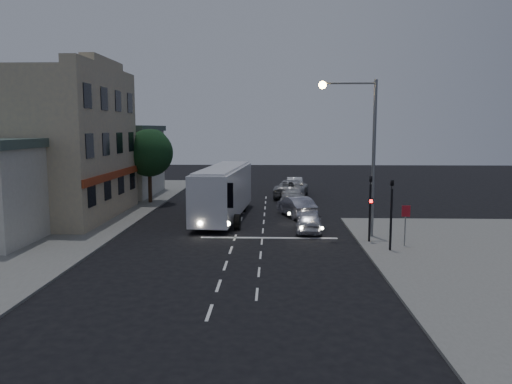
{
  "coord_description": "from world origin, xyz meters",
  "views": [
    {
      "loc": [
        2.19,
        -26.66,
        6.41
      ],
      "look_at": [
        1.1,
        5.99,
        2.2
      ],
      "focal_mm": 35.0,
      "sensor_mm": 36.0,
      "label": 1
    }
  ],
  "objects_px": {
    "traffic_signal_side": "(391,206)",
    "regulatory_sign": "(406,219)",
    "traffic_signal_main": "(370,201)",
    "streetlight": "(363,140)",
    "car_sedan_a": "(296,207)",
    "car_extra": "(294,184)",
    "car_sedan_c": "(292,188)",
    "car_suv": "(309,221)",
    "street_tree": "(149,151)",
    "car_sedan_b": "(293,197)",
    "tour_bus": "(224,190)"
  },
  "relations": [
    {
      "from": "tour_bus",
      "to": "streetlight",
      "type": "relative_size",
      "value": 1.35
    },
    {
      "from": "regulatory_sign",
      "to": "car_sedan_a",
      "type": "bearing_deg",
      "value": 119.91
    },
    {
      "from": "car_extra",
      "to": "traffic_signal_main",
      "type": "xyz_separation_m",
      "value": [
        3.17,
        -23.18,
        1.7
      ]
    },
    {
      "from": "car_suv",
      "to": "car_sedan_b",
      "type": "xyz_separation_m",
      "value": [
        -0.58,
        10.69,
        0.03
      ]
    },
    {
      "from": "car_sedan_b",
      "to": "car_sedan_c",
      "type": "height_order",
      "value": "car_sedan_c"
    },
    {
      "from": "tour_bus",
      "to": "streetlight",
      "type": "xyz_separation_m",
      "value": [
        8.62,
        -6.28,
        3.74
      ]
    },
    {
      "from": "street_tree",
      "to": "car_sedan_b",
      "type": "bearing_deg",
      "value": -2.54
    },
    {
      "from": "car_sedan_a",
      "to": "traffic_signal_main",
      "type": "distance_m",
      "value": 9.24
    },
    {
      "from": "car_sedan_b",
      "to": "traffic_signal_main",
      "type": "height_order",
      "value": "traffic_signal_main"
    },
    {
      "from": "car_sedan_c",
      "to": "traffic_signal_main",
      "type": "bearing_deg",
      "value": 109.4
    },
    {
      "from": "car_suv",
      "to": "street_tree",
      "type": "bearing_deg",
      "value": -36.89
    },
    {
      "from": "car_suv",
      "to": "car_extra",
      "type": "relative_size",
      "value": 0.9
    },
    {
      "from": "car_sedan_b",
      "to": "car_sedan_c",
      "type": "xyz_separation_m",
      "value": [
        0.08,
        4.84,
        0.14
      ]
    },
    {
      "from": "car_sedan_a",
      "to": "street_tree",
      "type": "bearing_deg",
      "value": -43.63
    },
    {
      "from": "tour_bus",
      "to": "regulatory_sign",
      "type": "xyz_separation_m",
      "value": [
        10.58,
        -8.71,
        -0.4
      ]
    },
    {
      "from": "regulatory_sign",
      "to": "traffic_signal_main",
      "type": "bearing_deg",
      "value": 149.16
    },
    {
      "from": "car_suv",
      "to": "traffic_signal_side",
      "type": "distance_m",
      "value": 6.53
    },
    {
      "from": "tour_bus",
      "to": "car_extra",
      "type": "xyz_separation_m",
      "value": [
        5.71,
        15.49,
        -1.27
      ]
    },
    {
      "from": "tour_bus",
      "to": "traffic_signal_main",
      "type": "xyz_separation_m",
      "value": [
        8.88,
        -7.7,
        0.43
      ]
    },
    {
      "from": "car_sedan_a",
      "to": "car_extra",
      "type": "bearing_deg",
      "value": -109.53
    },
    {
      "from": "tour_bus",
      "to": "street_tree",
      "type": "distance_m",
      "value": 9.86
    },
    {
      "from": "tour_bus",
      "to": "traffic_signal_side",
      "type": "xyz_separation_m",
      "value": [
        9.58,
        -9.68,
        0.43
      ]
    },
    {
      "from": "car_sedan_b",
      "to": "street_tree",
      "type": "height_order",
      "value": "street_tree"
    },
    {
      "from": "tour_bus",
      "to": "traffic_signal_main",
      "type": "height_order",
      "value": "traffic_signal_main"
    },
    {
      "from": "traffic_signal_side",
      "to": "tour_bus",
      "type": "bearing_deg",
      "value": 134.71
    },
    {
      "from": "car_suv",
      "to": "regulatory_sign",
      "type": "distance_m",
      "value": 6.36
    },
    {
      "from": "tour_bus",
      "to": "car_sedan_b",
      "type": "xyz_separation_m",
      "value": [
        5.17,
        6.01,
        -1.29
      ]
    },
    {
      "from": "car_sedan_a",
      "to": "car_sedan_c",
      "type": "bearing_deg",
      "value": -107.8
    },
    {
      "from": "car_sedan_a",
      "to": "traffic_signal_main",
      "type": "height_order",
      "value": "traffic_signal_main"
    },
    {
      "from": "traffic_signal_side",
      "to": "car_sedan_c",
      "type": "bearing_deg",
      "value": 101.91
    },
    {
      "from": "car_extra",
      "to": "traffic_signal_side",
      "type": "height_order",
      "value": "traffic_signal_side"
    },
    {
      "from": "streetlight",
      "to": "car_sedan_b",
      "type": "bearing_deg",
      "value": 105.7
    },
    {
      "from": "car_sedan_a",
      "to": "traffic_signal_side",
      "type": "xyz_separation_m",
      "value": [
        4.37,
        -10.3,
        1.68
      ]
    },
    {
      "from": "car_sedan_c",
      "to": "streetlight",
      "type": "distance_m",
      "value": 18.14
    },
    {
      "from": "tour_bus",
      "to": "street_tree",
      "type": "relative_size",
      "value": 1.96
    },
    {
      "from": "traffic_signal_main",
      "to": "streetlight",
      "type": "height_order",
      "value": "streetlight"
    },
    {
      "from": "car_sedan_b",
      "to": "regulatory_sign",
      "type": "distance_m",
      "value": 15.71
    },
    {
      "from": "car_sedan_b",
      "to": "car_extra",
      "type": "height_order",
      "value": "car_extra"
    },
    {
      "from": "car_sedan_a",
      "to": "regulatory_sign",
      "type": "relative_size",
      "value": 2.05
    },
    {
      "from": "car_sedan_a",
      "to": "car_extra",
      "type": "relative_size",
      "value": 1.03
    },
    {
      "from": "car_sedan_a",
      "to": "regulatory_sign",
      "type": "distance_m",
      "value": 10.8
    },
    {
      "from": "traffic_signal_side",
      "to": "car_extra",
      "type": "bearing_deg",
      "value": 98.74
    },
    {
      "from": "traffic_signal_main",
      "to": "traffic_signal_side",
      "type": "height_order",
      "value": "same"
    },
    {
      "from": "tour_bus",
      "to": "traffic_signal_side",
      "type": "relative_size",
      "value": 2.96
    },
    {
      "from": "traffic_signal_side",
      "to": "regulatory_sign",
      "type": "height_order",
      "value": "traffic_signal_side"
    },
    {
      "from": "streetlight",
      "to": "traffic_signal_side",
      "type": "bearing_deg",
      "value": -74.3
    },
    {
      "from": "tour_bus",
      "to": "car_suv",
      "type": "distance_m",
      "value": 7.53
    },
    {
      "from": "car_sedan_c",
      "to": "traffic_signal_side",
      "type": "bearing_deg",
      "value": 110.24
    },
    {
      "from": "car_sedan_a",
      "to": "car_sedan_b",
      "type": "xyz_separation_m",
      "value": [
        -0.04,
        5.39,
        -0.04
      ]
    },
    {
      "from": "car_suv",
      "to": "streetlight",
      "type": "distance_m",
      "value": 6.03
    }
  ]
}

